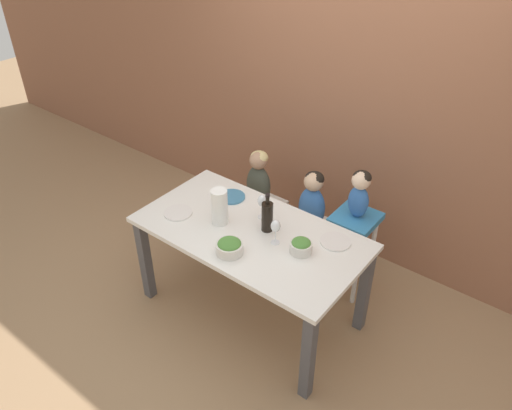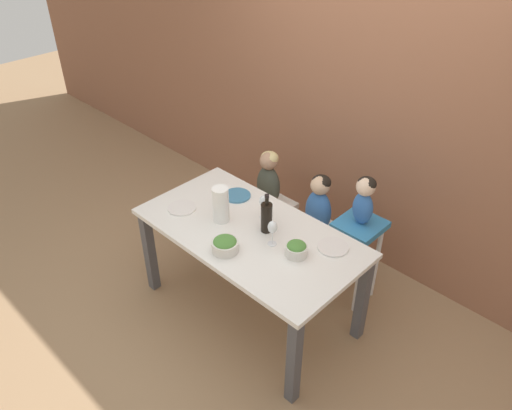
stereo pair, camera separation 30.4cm
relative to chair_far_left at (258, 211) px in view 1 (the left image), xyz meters
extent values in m
plane|color=#9E7A56|center=(0.45, -0.67, -0.37)|extent=(14.00, 14.00, 0.00)
cube|color=#8E5B42|center=(0.45, 0.54, 0.98)|extent=(10.00, 0.06, 2.70)
cube|color=white|center=(0.45, -0.67, 0.38)|extent=(1.59, 0.84, 0.03)
cube|color=#4C4C51|center=(-0.29, -1.03, 0.00)|extent=(0.07, 0.07, 0.73)
cube|color=#4C4C51|center=(1.18, -1.03, 0.00)|extent=(0.07, 0.07, 0.73)
cube|color=#4C4C51|center=(-0.29, -0.31, 0.00)|extent=(0.07, 0.07, 0.73)
cube|color=#4C4C51|center=(1.18, -0.31, 0.00)|extent=(0.07, 0.07, 0.73)
cylinder|color=silver|center=(-0.14, -0.14, -0.17)|extent=(0.04, 0.04, 0.39)
cylinder|color=silver|center=(0.14, -0.14, -0.17)|extent=(0.04, 0.04, 0.39)
cylinder|color=silver|center=(-0.14, 0.14, -0.17)|extent=(0.04, 0.04, 0.39)
cylinder|color=silver|center=(0.14, 0.14, -0.17)|extent=(0.04, 0.04, 0.39)
cube|color=silver|center=(0.00, 0.00, 0.05)|extent=(0.37, 0.39, 0.05)
cylinder|color=silver|center=(0.39, -0.14, -0.17)|extent=(0.04, 0.04, 0.39)
cylinder|color=silver|center=(0.66, -0.14, -0.17)|extent=(0.04, 0.04, 0.39)
cylinder|color=silver|center=(0.39, 0.14, -0.17)|extent=(0.04, 0.04, 0.39)
cylinder|color=silver|center=(0.66, 0.14, -0.17)|extent=(0.04, 0.04, 0.39)
cube|color=silver|center=(0.53, 0.00, 0.05)|extent=(0.37, 0.39, 0.05)
cylinder|color=silver|center=(0.79, -0.12, -0.04)|extent=(0.04, 0.04, 0.66)
cylinder|color=silver|center=(1.02, -0.12, -0.04)|extent=(0.04, 0.04, 0.66)
cylinder|color=silver|center=(0.79, 0.12, -0.04)|extent=(0.04, 0.04, 0.66)
cylinder|color=silver|center=(1.02, 0.12, -0.04)|extent=(0.04, 0.04, 0.66)
cube|color=teal|center=(0.90, 0.00, 0.32)|extent=(0.31, 0.33, 0.05)
ellipsoid|color=#3D4238|center=(0.00, 0.00, 0.26)|extent=(0.22, 0.15, 0.37)
sphere|color=tan|center=(0.00, 0.00, 0.50)|extent=(0.15, 0.15, 0.15)
ellipsoid|color=#DBC684|center=(0.00, 0.01, 0.52)|extent=(0.15, 0.14, 0.11)
ellipsoid|color=#3366B2|center=(0.53, 0.00, 0.26)|extent=(0.22, 0.15, 0.37)
sphere|color=#D6AD89|center=(0.53, 0.00, 0.50)|extent=(0.15, 0.15, 0.15)
ellipsoid|color=black|center=(0.53, 0.01, 0.52)|extent=(0.15, 0.14, 0.11)
ellipsoid|color=#3366B2|center=(0.90, 0.00, 0.47)|extent=(0.16, 0.11, 0.26)
sphere|color=beige|center=(0.90, 0.00, 0.65)|extent=(0.14, 0.14, 0.14)
ellipsoid|color=black|center=(0.90, 0.01, 0.67)|extent=(0.13, 0.13, 0.09)
cylinder|color=black|center=(0.53, -0.59, 0.51)|extent=(0.08, 0.08, 0.22)
cylinder|color=black|center=(0.53, -0.59, 0.66)|extent=(0.03, 0.03, 0.08)
cylinder|color=black|center=(0.53, -0.59, 0.68)|extent=(0.03, 0.03, 0.02)
cylinder|color=white|center=(0.22, -0.72, 0.53)|extent=(0.12, 0.12, 0.26)
cylinder|color=white|center=(0.66, -0.67, 0.40)|extent=(0.06, 0.06, 0.00)
cylinder|color=white|center=(0.66, -0.67, 0.45)|extent=(0.01, 0.01, 0.09)
ellipsoid|color=white|center=(0.66, -0.67, 0.54)|extent=(0.06, 0.06, 0.09)
cylinder|color=white|center=(0.41, -0.49, 0.40)|extent=(0.06, 0.06, 0.00)
cylinder|color=white|center=(0.41, -0.49, 0.45)|extent=(0.01, 0.01, 0.09)
ellipsoid|color=white|center=(0.41, -0.49, 0.54)|extent=(0.06, 0.06, 0.09)
cylinder|color=silver|center=(0.48, -0.93, 0.44)|extent=(0.18, 0.18, 0.07)
ellipsoid|color=#4C8438|center=(0.48, -0.93, 0.47)|extent=(0.15, 0.15, 0.05)
cylinder|color=silver|center=(0.84, -0.64, 0.44)|extent=(0.15, 0.15, 0.07)
ellipsoid|color=#4C8438|center=(0.84, -0.64, 0.47)|extent=(0.13, 0.13, 0.05)
cylinder|color=silver|center=(-0.09, -0.83, 0.41)|extent=(0.21, 0.21, 0.01)
cylinder|color=teal|center=(0.08, -0.44, 0.41)|extent=(0.21, 0.21, 0.01)
cylinder|color=silver|center=(0.97, -0.42, 0.41)|extent=(0.21, 0.21, 0.01)
camera|label=1|loc=(2.14, -2.78, 2.49)|focal=35.00mm
camera|label=2|loc=(2.37, -2.58, 2.49)|focal=35.00mm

